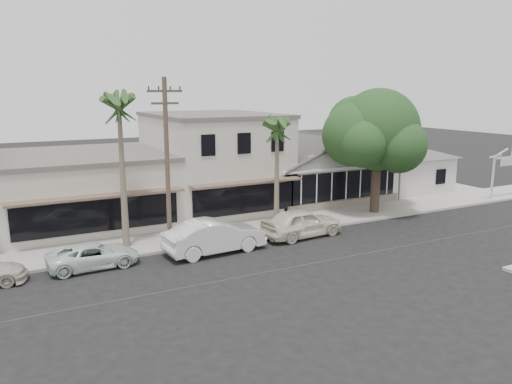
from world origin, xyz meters
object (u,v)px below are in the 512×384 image
car_2 (93,256)px  car_0 (302,223)px  shade_tree (375,132)px  utility_pole (167,161)px  car_1 (215,236)px  arch_sign (512,159)px

car_2 → car_0: bearing=-93.6°
car_2 → shade_tree: (18.91, 2.26, 5.00)m
utility_pole → car_1: bearing=-35.4°
car_1 → car_2: car_1 is taller
arch_sign → car_2: (-31.45, -0.90, -2.57)m
arch_sign → car_0: (-19.86, -1.19, -2.32)m
car_0 → car_2: bearing=83.9°
arch_sign → utility_pole: size_ratio=0.46×
shade_tree → utility_pole: bearing=-174.4°
arch_sign → car_2: arch_sign is taller
car_0 → car_2: 11.60m
car_0 → shade_tree: 9.10m
arch_sign → car_1: bearing=-176.6°
utility_pole → car_2: utility_pole is taller
car_0 → car_1: 5.57m
utility_pole → car_1: 4.60m
arch_sign → car_0: bearing=-176.6°
utility_pole → car_0: 8.58m
utility_pole → shade_tree: bearing=5.6°
utility_pole → shade_tree: utility_pole is taller
arch_sign → car_0: 20.03m
arch_sign → shade_tree: (-12.54, 1.36, 2.43)m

